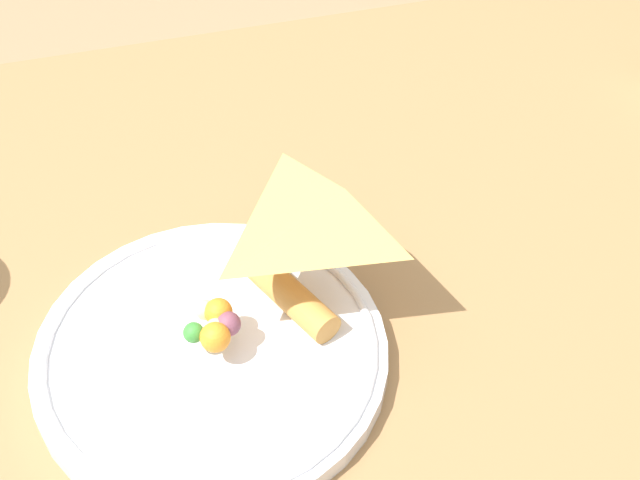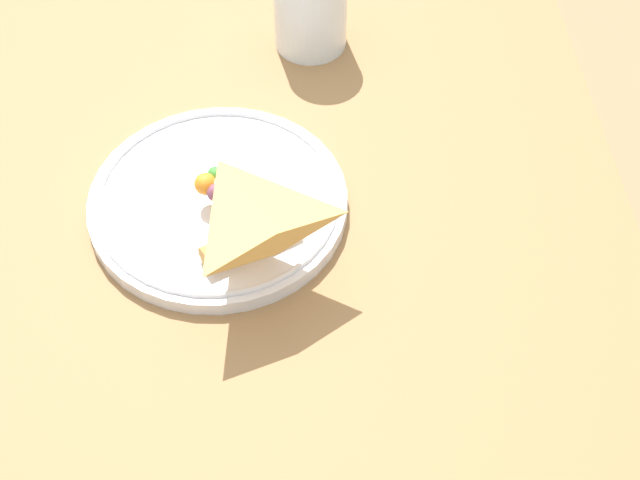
# 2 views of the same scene
# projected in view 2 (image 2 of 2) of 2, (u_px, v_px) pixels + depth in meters

# --- Properties ---
(dining_table) EXTENTS (1.13, 0.74, 0.75)m
(dining_table) POSITION_uv_depth(u_px,v_px,m) (264.00, 256.00, 1.08)
(dining_table) COLOR olive
(dining_table) RESTS_ON ground_plane
(plate_pizza) EXTENTS (0.26, 0.26, 0.05)m
(plate_pizza) POSITION_uv_depth(u_px,v_px,m) (220.00, 203.00, 0.96)
(plate_pizza) COLOR white
(plate_pizza) RESTS_ON dining_table
(milk_glass) EXTENTS (0.08, 0.08, 0.11)m
(milk_glass) POSITION_uv_depth(u_px,v_px,m) (310.00, 8.00, 1.09)
(milk_glass) COLOR white
(milk_glass) RESTS_ON dining_table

